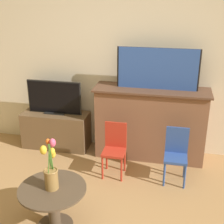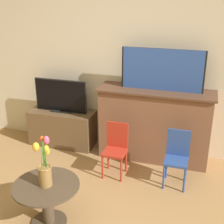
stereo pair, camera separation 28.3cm
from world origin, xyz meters
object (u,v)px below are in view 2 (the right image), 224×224
Objects in this scene: chair_red at (116,146)px; chair_blue at (177,155)px; vase_tulips at (45,168)px; painting at (162,70)px; tv_monitor at (61,96)px.

chair_red and chair_blue have the same top height.
vase_tulips reaches higher than chair_red.
chair_red is 1.34× the size of vase_tulips.
painting is 1.55× the size of chair_red.
tv_monitor is 1.16× the size of chair_blue.
vase_tulips is (-0.81, -1.59, -0.60)m from painting.
chair_blue is (0.74, 0.01, 0.00)m from chair_red.
painting is at bearing 62.86° from vase_tulips.
tv_monitor is at bearing -179.88° from painting.
vase_tulips is (-1.12, -1.06, 0.26)m from chair_blue.
chair_red is 0.74m from chair_blue.
painting reaches higher than chair_blue.
vase_tulips is at bearing -117.14° from painting.
tv_monitor is at bearing 151.08° from chair_red.
painting is 1.88m from vase_tulips.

